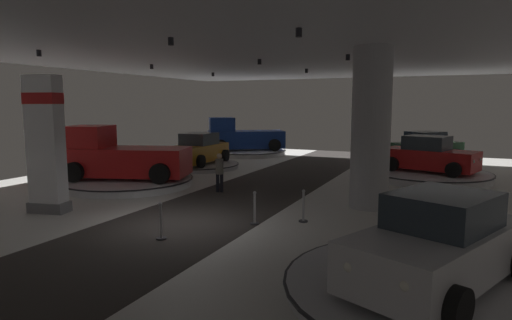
{
  "coord_description": "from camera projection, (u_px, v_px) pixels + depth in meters",
  "views": [
    {
      "loc": [
        7.34,
        -10.61,
        3.58
      ],
      "look_at": [
        0.36,
        4.77,
        1.4
      ],
      "focal_mm": 30.52,
      "sensor_mm": 36.0,
      "label": 1
    }
  ],
  "objects": [
    {
      "name": "ground",
      "position": [
        179.0,
        225.0,
        13.05
      ],
      "size": [
        24.0,
        44.0,
        0.06
      ],
      "color": "silver"
    },
    {
      "name": "ceiling_with_spotlights",
      "position": [
        175.0,
        34.0,
        12.34
      ],
      "size": [
        24.0,
        44.0,
        0.39
      ],
      "color": "silver"
    },
    {
      "name": "column_right",
      "position": [
        371.0,
        128.0,
        14.84
      ],
      "size": [
        1.32,
        1.32,
        5.5
      ],
      "color": "#ADADB2",
      "rests_on": "ground"
    },
    {
      "name": "brand_sign_pylon",
      "position": [
        46.0,
        143.0,
        14.2
      ],
      "size": [
        1.37,
        0.9,
        4.51
      ],
      "color": "slate",
      "rests_on": "ground"
    },
    {
      "name": "display_platform_far_right",
      "position": [
        428.0,
        175.0,
        20.81
      ],
      "size": [
        5.69,
        5.69,
        0.37
      ],
      "color": "silver",
      "rests_on": "ground"
    },
    {
      "name": "display_car_far_right",
      "position": [
        429.0,
        156.0,
        20.71
      ],
      "size": [
        4.55,
        3.17,
        1.71
      ],
      "color": "red",
      "rests_on": "display_platform_far_right"
    },
    {
      "name": "display_platform_deep_left",
      "position": [
        246.0,
        152.0,
        31.0
      ],
      "size": [
        5.68,
        5.68,
        0.34
      ],
      "color": "silver",
      "rests_on": "ground"
    },
    {
      "name": "pickup_truck_deep_left",
      "position": [
        241.0,
        137.0,
        30.81
      ],
      "size": [
        5.58,
        4.7,
        2.3
      ],
      "color": "navy",
      "rests_on": "display_platform_deep_left"
    },
    {
      "name": "display_platform_mid_left",
      "position": [
        128.0,
        182.0,
        19.15
      ],
      "size": [
        5.68,
        5.68,
        0.34
      ],
      "color": "silver",
      "rests_on": "ground"
    },
    {
      "name": "pickup_truck_mid_left",
      "position": [
        120.0,
        157.0,
        19.04
      ],
      "size": [
        5.69,
        3.92,
        2.3
      ],
      "color": "red",
      "rests_on": "display_platform_mid_left"
    },
    {
      "name": "display_platform_deep_right",
      "position": [
        426.0,
        162.0,
        26.08
      ],
      "size": [
        5.23,
        5.23,
        0.25
      ],
      "color": "#B7B7BC",
      "rests_on": "ground"
    },
    {
      "name": "display_car_deep_right",
      "position": [
        426.0,
        147.0,
        25.95
      ],
      "size": [
        4.13,
        4.34,
        1.71
      ],
      "color": "#2D5638",
      "rests_on": "display_platform_deep_right"
    },
    {
      "name": "display_platform_far_left",
      "position": [
        198.0,
        165.0,
        24.49
      ],
      "size": [
        4.56,
        4.56,
        0.26
      ],
      "color": "#B7B7BC",
      "rests_on": "ground"
    },
    {
      "name": "display_car_far_left",
      "position": [
        198.0,
        150.0,
        24.41
      ],
      "size": [
        2.33,
        4.29,
        1.71
      ],
      "color": "#B77519",
      "rests_on": "display_platform_far_left"
    },
    {
      "name": "display_platform_near_right",
      "position": [
        435.0,
        289.0,
        8.13
      ],
      "size": [
        5.71,
        5.71,
        0.25
      ],
      "color": "#B7B7BC",
      "rests_on": "ground"
    },
    {
      "name": "display_car_near_right",
      "position": [
        439.0,
        244.0,
        8.04
      ],
      "size": [
        3.44,
        4.57,
        1.71
      ],
      "color": "silver",
      "rests_on": "display_platform_near_right"
    },
    {
      "name": "visitor_walking_near",
      "position": [
        220.0,
        170.0,
        17.68
      ],
      "size": [
        0.32,
        0.32,
        1.59
      ],
      "color": "black",
      "rests_on": "ground"
    },
    {
      "name": "stanchion_a",
      "position": [
        255.0,
        212.0,
        12.99
      ],
      "size": [
        0.28,
        0.28,
        1.01
      ],
      "color": "#333338",
      "rests_on": "ground"
    },
    {
      "name": "stanchion_b",
      "position": [
        303.0,
        210.0,
        13.25
      ],
      "size": [
        0.28,
        0.28,
        1.01
      ],
      "color": "#333338",
      "rests_on": "ground"
    },
    {
      "name": "stanchion_c",
      "position": [
        161.0,
        226.0,
        11.54
      ],
      "size": [
        0.28,
        0.28,
        1.01
      ],
      "color": "#333338",
      "rests_on": "ground"
    }
  ]
}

